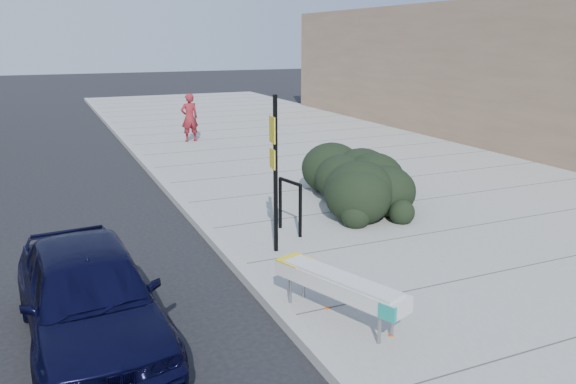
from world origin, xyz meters
name	(u,v)px	position (x,y,z in m)	size (l,w,h in m)	color
ground	(241,273)	(0.00, 0.00, 0.00)	(120.00, 120.00, 0.00)	black
sidewalk_near	(368,174)	(5.60, 5.00, 0.07)	(11.20, 50.00, 0.15)	gray
curb_near	(174,195)	(0.00, 5.00, 0.08)	(0.22, 50.00, 0.17)	#9E9E99
bench	(339,285)	(0.60, -2.32, 0.65)	(1.12, 2.10, 0.63)	gray
bike_rack	(290,201)	(1.44, 1.17, 0.79)	(0.21, 0.71, 1.06)	black
sign_post	(275,166)	(0.78, 0.36, 1.72)	(0.12, 0.32, 2.78)	black
hedge	(353,174)	(3.62, 2.50, 0.83)	(1.81, 3.61, 1.35)	black
sedan_navy	(89,295)	(-2.50, -1.37, 0.68)	(1.61, 4.00, 1.36)	black
pedestrian	(189,118)	(2.19, 11.89, 1.03)	(0.64, 0.42, 1.76)	maroon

